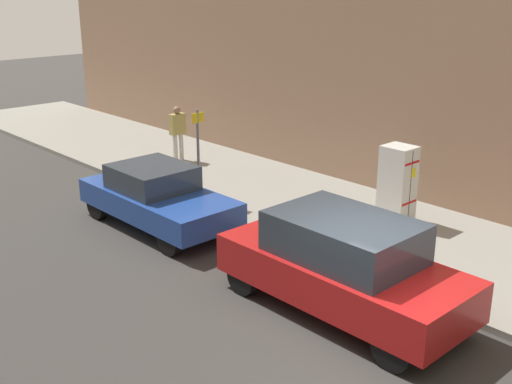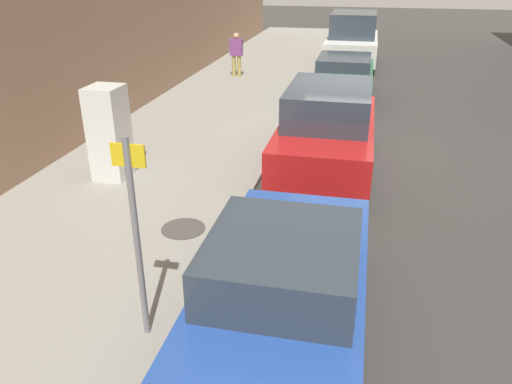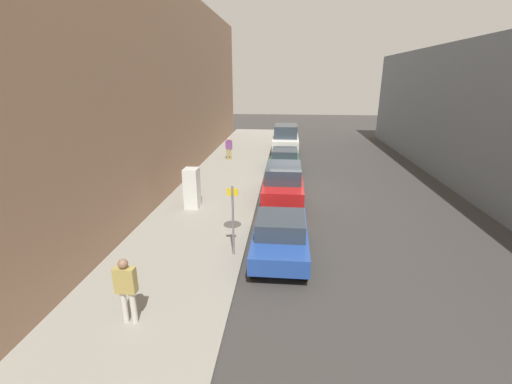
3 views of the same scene
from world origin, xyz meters
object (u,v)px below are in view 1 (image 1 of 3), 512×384
at_px(street_sign_post, 198,151).
at_px(parked_hatchback_blue, 157,196).
at_px(pedestrian_standing_near, 178,129).
at_px(discarded_refrigerator, 397,184).
at_px(parked_suv_red, 343,264).

distance_m(street_sign_post, parked_hatchback_blue, 1.73).
bearing_deg(street_sign_post, pedestrian_standing_near, -119.11).
bearing_deg(discarded_refrigerator, parked_hatchback_blue, -43.05).
distance_m(pedestrian_standing_near, parked_hatchback_blue, 5.23).
relative_size(street_sign_post, parked_suv_red, 0.53).
bearing_deg(parked_suv_red, pedestrian_standing_near, -110.36).
relative_size(pedestrian_standing_near, parked_suv_red, 0.38).
relative_size(parked_hatchback_blue, parked_suv_red, 0.92).
height_order(pedestrian_standing_near, parked_hatchback_blue, pedestrian_standing_near).
xyz_separation_m(pedestrian_standing_near, parked_suv_red, (3.48, 9.39, -0.22)).
relative_size(discarded_refrigerator, parked_hatchback_blue, 0.44).
height_order(street_sign_post, parked_hatchback_blue, street_sign_post).
bearing_deg(discarded_refrigerator, street_sign_post, -58.83).
height_order(street_sign_post, parked_suv_red, street_sign_post).
bearing_deg(parked_suv_red, discarded_refrigerator, -156.73).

